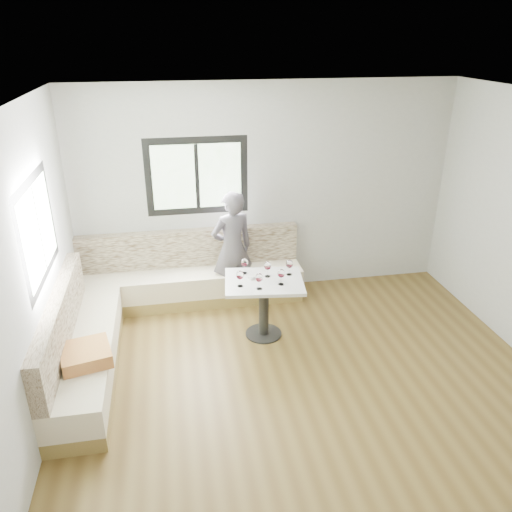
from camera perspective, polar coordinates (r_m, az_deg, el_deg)
The scene contains 11 objects.
room at distance 4.41m, azimuth 6.38°, elevation -1.63°, with size 5.01×5.01×2.81m.
banquette at distance 6.13m, azimuth -12.06°, elevation -5.57°, with size 2.90×2.80×0.95m.
table at distance 5.80m, azimuth 0.91°, elevation -4.39°, with size 0.97×0.80×0.73m.
person at distance 6.43m, azimuth -2.73°, elevation 0.84°, with size 0.56×0.37×1.54m, color #4B464E.
olive_ramekin at distance 5.74m, azimuth -0.49°, elevation -2.40°, with size 0.10×0.10×0.04m.
wine_glass_a at distance 5.52m, azimuth -1.84°, elevation -2.25°, with size 0.09×0.09×0.19m.
wine_glass_b at distance 5.46m, azimuth 0.36°, elevation -2.55°, with size 0.09×0.09×0.19m.
wine_glass_c at distance 5.56m, azimuth 2.90°, elevation -2.05°, with size 0.09×0.09×0.19m.
wine_glass_d at distance 5.74m, azimuth 1.34°, elevation -1.18°, with size 0.09×0.09×0.19m.
wine_glass_e at distance 5.79m, azimuth 3.84°, elevation -0.97°, with size 0.09×0.09×0.19m.
wine_glass_f at distance 5.81m, azimuth -1.32°, elevation -0.81°, with size 0.09×0.09×0.19m.
Camera 1 is at (-1.27, -3.71, 3.34)m, focal length 35.00 mm.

